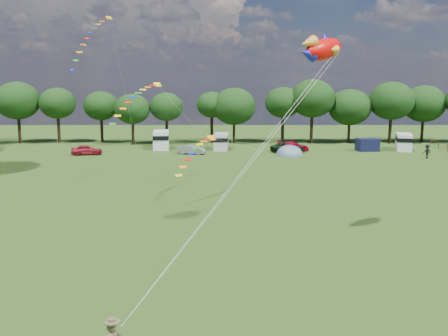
{
  "coord_description": "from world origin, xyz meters",
  "views": [
    {
      "loc": [
        -0.06,
        -25.55,
        9.77
      ],
      "look_at": [
        0.0,
        8.0,
        4.0
      ],
      "focal_mm": 40.0,
      "sensor_mm": 36.0,
      "label": 1
    }
  ],
  "objects_px": {
    "car_c": "(293,146)",
    "campervan_c": "(221,141)",
    "car_d": "(287,148)",
    "campervan_b": "(161,139)",
    "car_b": "(192,150)",
    "fish_kite": "(321,49)",
    "campervan_d": "(404,141)",
    "car_a": "(87,150)",
    "walker_b": "(427,151)",
    "tent_greyblue": "(289,155)",
    "tent_orange": "(193,152)"
  },
  "relations": [
    {
      "from": "car_c",
      "to": "campervan_c",
      "type": "xyz_separation_m",
      "value": [
        -10.43,
        1.42,
        0.6
      ]
    },
    {
      "from": "car_d",
      "to": "walker_b",
      "type": "relative_size",
      "value": 2.62
    },
    {
      "from": "campervan_b",
      "to": "campervan_d",
      "type": "distance_m",
      "value": 35.67
    },
    {
      "from": "car_b",
      "to": "fish_kite",
      "type": "xyz_separation_m",
      "value": [
        10.1,
        -37.97,
        11.07
      ]
    },
    {
      "from": "campervan_b",
      "to": "tent_orange",
      "type": "xyz_separation_m",
      "value": [
        5.03,
        -4.15,
        -1.39
      ]
    },
    {
      "from": "tent_orange",
      "to": "walker_b",
      "type": "bearing_deg",
      "value": -10.47
    },
    {
      "from": "tent_greyblue",
      "to": "car_c",
      "type": "bearing_deg",
      "value": 76.38
    },
    {
      "from": "campervan_c",
      "to": "campervan_d",
      "type": "relative_size",
      "value": 0.92
    },
    {
      "from": "car_b",
      "to": "fish_kite",
      "type": "distance_m",
      "value": 40.82
    },
    {
      "from": "car_d",
      "to": "tent_orange",
      "type": "relative_size",
      "value": 1.64
    },
    {
      "from": "car_c",
      "to": "car_d",
      "type": "bearing_deg",
      "value": 164.16
    },
    {
      "from": "tent_orange",
      "to": "tent_greyblue",
      "type": "xyz_separation_m",
      "value": [
        13.2,
        -3.05,
        -0.0
      ]
    },
    {
      "from": "campervan_c",
      "to": "car_a",
      "type": "bearing_deg",
      "value": 109.83
    },
    {
      "from": "tent_greyblue",
      "to": "campervan_c",
      "type": "bearing_deg",
      "value": 146.13
    },
    {
      "from": "car_d",
      "to": "campervan_b",
      "type": "height_order",
      "value": "campervan_b"
    },
    {
      "from": "campervan_d",
      "to": "tent_greyblue",
      "type": "bearing_deg",
      "value": 123.04
    },
    {
      "from": "campervan_b",
      "to": "tent_orange",
      "type": "distance_m",
      "value": 6.67
    },
    {
      "from": "campervan_d",
      "to": "car_b",
      "type": "bearing_deg",
      "value": 113.32
    },
    {
      "from": "campervan_b",
      "to": "campervan_d",
      "type": "height_order",
      "value": "campervan_b"
    },
    {
      "from": "car_a",
      "to": "campervan_d",
      "type": "xyz_separation_m",
      "value": [
        44.99,
        4.86,
        0.59
      ]
    },
    {
      "from": "car_a",
      "to": "tent_orange",
      "type": "distance_m",
      "value": 14.62
    },
    {
      "from": "car_a",
      "to": "campervan_c",
      "type": "bearing_deg",
      "value": -82.32
    },
    {
      "from": "car_b",
      "to": "car_d",
      "type": "height_order",
      "value": "car_d"
    },
    {
      "from": "campervan_d",
      "to": "walker_b",
      "type": "relative_size",
      "value": 2.84
    },
    {
      "from": "car_b",
      "to": "campervan_c",
      "type": "xyz_separation_m",
      "value": [
        4.06,
        4.93,
        0.61
      ]
    },
    {
      "from": "car_a",
      "to": "walker_b",
      "type": "height_order",
      "value": "walker_b"
    },
    {
      "from": "campervan_c",
      "to": "campervan_b",
      "type": "bearing_deg",
      "value": 86.55
    },
    {
      "from": "car_a",
      "to": "walker_b",
      "type": "distance_m",
      "value": 45.25
    },
    {
      "from": "tent_orange",
      "to": "car_b",
      "type": "bearing_deg",
      "value": -94.06
    },
    {
      "from": "tent_orange",
      "to": "campervan_d",
      "type": "bearing_deg",
      "value": 4.52
    },
    {
      "from": "campervan_c",
      "to": "tent_greyblue",
      "type": "relative_size",
      "value": 1.17
    },
    {
      "from": "campervan_b",
      "to": "campervan_c",
      "type": "xyz_separation_m",
      "value": [
        8.97,
        -0.98,
        -0.16
      ]
    },
    {
      "from": "campervan_c",
      "to": "campervan_d",
      "type": "height_order",
      "value": "campervan_d"
    },
    {
      "from": "tent_orange",
      "to": "walker_b",
      "type": "distance_m",
      "value": 31.27
    },
    {
      "from": "tent_greyblue",
      "to": "car_a",
      "type": "bearing_deg",
      "value": 178.73
    },
    {
      "from": "car_d",
      "to": "fish_kite",
      "type": "distance_m",
      "value": 41.3
    },
    {
      "from": "car_d",
      "to": "walker_b",
      "type": "bearing_deg",
      "value": -87.69
    },
    {
      "from": "walker_b",
      "to": "car_c",
      "type": "bearing_deg",
      "value": -43.49
    },
    {
      "from": "car_c",
      "to": "campervan_c",
      "type": "height_order",
      "value": "campervan_c"
    },
    {
      "from": "campervan_c",
      "to": "walker_b",
      "type": "distance_m",
      "value": 28.23
    },
    {
      "from": "car_b",
      "to": "walker_b",
      "type": "bearing_deg",
      "value": -84.46
    },
    {
      "from": "car_c",
      "to": "tent_orange",
      "type": "height_order",
      "value": "car_c"
    },
    {
      "from": "campervan_b",
      "to": "tent_greyblue",
      "type": "height_order",
      "value": "campervan_b"
    },
    {
      "from": "car_c",
      "to": "campervan_d",
      "type": "height_order",
      "value": "campervan_d"
    },
    {
      "from": "campervan_c",
      "to": "fish_kite",
      "type": "distance_m",
      "value": 44.56
    },
    {
      "from": "tent_greyblue",
      "to": "fish_kite",
      "type": "bearing_deg",
      "value": -95.04
    },
    {
      "from": "car_d",
      "to": "campervan_d",
      "type": "xyz_separation_m",
      "value": [
        17.29,
        2.5,
        0.63
      ]
    },
    {
      "from": "campervan_b",
      "to": "tent_greyblue",
      "type": "distance_m",
      "value": 19.66
    },
    {
      "from": "walker_b",
      "to": "fish_kite",
      "type": "bearing_deg",
      "value": 39.53
    },
    {
      "from": "car_c",
      "to": "fish_kite",
      "type": "height_order",
      "value": "fish_kite"
    }
  ]
}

